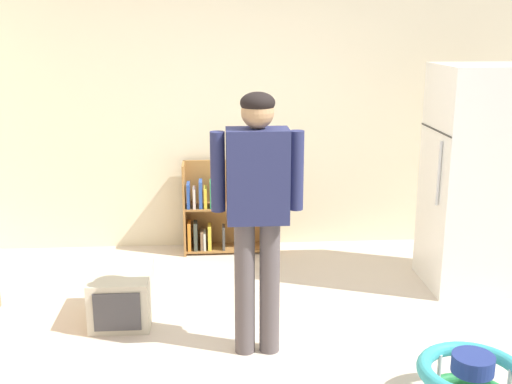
% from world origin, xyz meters
% --- Properties ---
extents(ground_plane, '(12.00, 12.00, 0.00)m').
position_xyz_m(ground_plane, '(0.00, 0.00, 0.00)').
color(ground_plane, beige).
rests_on(ground_plane, ground).
extents(back_wall, '(5.20, 0.06, 2.70)m').
position_xyz_m(back_wall, '(0.00, 2.33, 1.35)').
color(back_wall, beige).
rests_on(back_wall, ground).
extents(refrigerator, '(0.73, 0.68, 1.78)m').
position_xyz_m(refrigerator, '(1.81, 1.21, 0.89)').
color(refrigerator, white).
rests_on(refrigerator, ground).
extents(bookshelf, '(0.80, 0.28, 0.85)m').
position_xyz_m(bookshelf, '(-0.21, 2.14, 0.37)').
color(bookshelf, '#9F6D37').
rests_on(bookshelf, ground).
extents(standing_person, '(0.57, 0.22, 1.69)m').
position_xyz_m(standing_person, '(-0.00, 0.21, 1.02)').
color(standing_person, '#574F50').
rests_on(standing_person, ground).
extents(baby_walker, '(0.60, 0.60, 0.32)m').
position_xyz_m(baby_walker, '(1.14, -0.50, 0.16)').
color(baby_walker, '#288744').
rests_on(baby_walker, ground).
extents(pet_carrier, '(0.42, 0.55, 0.36)m').
position_xyz_m(pet_carrier, '(-0.94, 0.75, 0.18)').
color(pet_carrier, beige).
rests_on(pet_carrier, ground).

